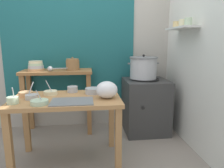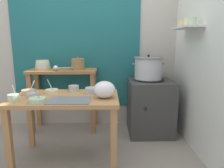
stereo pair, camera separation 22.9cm
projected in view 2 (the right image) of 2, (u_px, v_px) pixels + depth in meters
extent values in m
plane|color=gray|center=(79.00, 159.00, 2.28)|extent=(9.00, 9.00, 0.00)
cube|color=#B2ADA3|center=(93.00, 41.00, 3.11)|extent=(4.40, 0.10, 2.60)
cube|color=#1E6066|center=(76.00, 38.00, 3.03)|extent=(1.90, 0.02, 2.10)
cube|color=silver|center=(206.00, 40.00, 2.25)|extent=(0.10, 3.20, 2.60)
cube|color=silver|center=(186.00, 28.00, 2.41)|extent=(0.20, 0.56, 0.02)
cylinder|color=#B7D1AD|center=(192.00, 21.00, 2.23)|extent=(0.08, 0.08, 0.09)
cylinder|color=beige|center=(187.00, 22.00, 2.38)|extent=(0.09, 0.09, 0.09)
cylinder|color=#E5C684|center=(182.00, 24.00, 2.56)|extent=(0.08, 0.08, 0.08)
cube|color=#B27F4C|center=(66.00, 98.00, 2.16)|extent=(1.10, 0.66, 0.04)
cube|color=#B27F4C|center=(9.00, 143.00, 1.94)|extent=(0.06, 0.06, 0.68)
cube|color=#B27F4C|center=(114.00, 142.00, 1.96)|extent=(0.06, 0.06, 0.68)
cube|color=#B27F4C|center=(31.00, 121.00, 2.49)|extent=(0.06, 0.06, 0.68)
cube|color=#B27F4C|center=(113.00, 120.00, 2.51)|extent=(0.06, 0.06, 0.68)
cube|color=#9E6B3D|center=(63.00, 71.00, 2.92)|extent=(0.96, 0.40, 0.04)
cube|color=#9E6B3D|center=(31.00, 105.00, 2.85)|extent=(0.06, 0.06, 0.86)
cube|color=#9E6B3D|center=(93.00, 104.00, 2.87)|extent=(0.06, 0.06, 0.86)
cube|color=#9E6B3D|center=(38.00, 99.00, 3.14)|extent=(0.06, 0.06, 0.86)
cube|color=#9E6B3D|center=(94.00, 98.00, 3.16)|extent=(0.06, 0.06, 0.86)
cube|color=#383838|center=(150.00, 107.00, 2.91)|extent=(0.60, 0.60, 0.76)
cylinder|color=black|center=(151.00, 80.00, 2.83)|extent=(0.36, 0.36, 0.02)
cylinder|color=black|center=(146.00, 109.00, 2.60)|extent=(0.04, 0.02, 0.04)
cylinder|color=#B7BABF|center=(148.00, 69.00, 2.82)|extent=(0.37, 0.37, 0.28)
cylinder|color=slate|center=(149.00, 58.00, 2.79)|extent=(0.39, 0.39, 0.02)
sphere|color=black|center=(149.00, 56.00, 2.79)|extent=(0.04, 0.04, 0.04)
cube|color=slate|center=(134.00, 64.00, 2.80)|extent=(0.04, 0.02, 0.02)
cube|color=slate|center=(163.00, 64.00, 2.81)|extent=(0.04, 0.02, 0.02)
cylinder|color=olive|center=(78.00, 65.00, 2.90)|extent=(0.18, 0.18, 0.14)
cylinder|color=olive|center=(78.00, 59.00, 2.89)|extent=(0.17, 0.17, 0.02)
sphere|color=olive|center=(78.00, 58.00, 2.88)|extent=(0.02, 0.02, 0.02)
cylinder|color=tan|center=(43.00, 69.00, 2.89)|extent=(0.22, 0.22, 0.03)
cylinder|color=#B7BABF|center=(43.00, 66.00, 2.88)|extent=(0.20, 0.20, 0.04)
cylinder|color=#B7D1AD|center=(43.00, 64.00, 2.88)|extent=(0.19, 0.19, 0.03)
cylinder|color=beige|center=(43.00, 61.00, 2.87)|extent=(0.18, 0.18, 0.03)
sphere|color=#B7BABF|center=(56.00, 68.00, 2.81)|extent=(0.07, 0.07, 0.07)
cylinder|color=#B7BABF|center=(66.00, 68.00, 2.83)|extent=(0.20, 0.05, 0.01)
cube|color=slate|center=(69.00, 100.00, 1.99)|extent=(0.40, 0.28, 0.01)
ellipsoid|color=white|center=(104.00, 90.00, 2.07)|extent=(0.22, 0.20, 0.17)
cylinder|color=#B7BABF|center=(74.00, 88.00, 2.37)|extent=(0.12, 0.12, 0.07)
cylinder|color=maroon|center=(74.00, 86.00, 2.37)|extent=(0.10, 0.10, 0.01)
cylinder|color=beige|center=(52.00, 91.00, 2.28)|extent=(0.15, 0.15, 0.04)
cylinder|color=beige|center=(52.00, 90.00, 2.28)|extent=(0.12, 0.12, 0.01)
cylinder|color=#B7BABF|center=(51.00, 86.00, 2.25)|extent=(0.08, 0.02, 0.16)
cylinder|color=#B7BABF|center=(93.00, 90.00, 2.29)|extent=(0.17, 0.17, 0.06)
cylinder|color=#337238|center=(93.00, 88.00, 2.28)|extent=(0.14, 0.14, 0.01)
cylinder|color=#B7D1AD|center=(13.00, 98.00, 1.98)|extent=(0.10, 0.10, 0.07)
cylinder|color=#BFB28C|center=(13.00, 95.00, 1.97)|extent=(0.09, 0.09, 0.01)
cylinder|color=#B7BABF|center=(14.00, 93.00, 1.97)|extent=(0.02, 0.08, 0.16)
cylinder|color=#B7BABF|center=(32.00, 95.00, 2.12)|extent=(0.12, 0.12, 0.05)
cylinder|color=#BFB28C|center=(32.00, 93.00, 2.11)|extent=(0.10, 0.10, 0.01)
cylinder|color=#B7BABF|center=(31.00, 89.00, 2.11)|extent=(0.07, 0.09, 0.17)
cylinder|color=tan|center=(28.00, 92.00, 2.24)|extent=(0.15, 0.15, 0.05)
cylinder|color=brown|center=(28.00, 90.00, 2.24)|extent=(0.13, 0.13, 0.01)
cylinder|color=#B7D1AD|center=(38.00, 100.00, 1.93)|extent=(0.16, 0.16, 0.04)
cylinder|color=maroon|center=(37.00, 99.00, 1.93)|extent=(0.14, 0.14, 0.01)
cylinder|color=#B7BABF|center=(38.00, 95.00, 1.90)|extent=(0.06, 0.05, 0.14)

